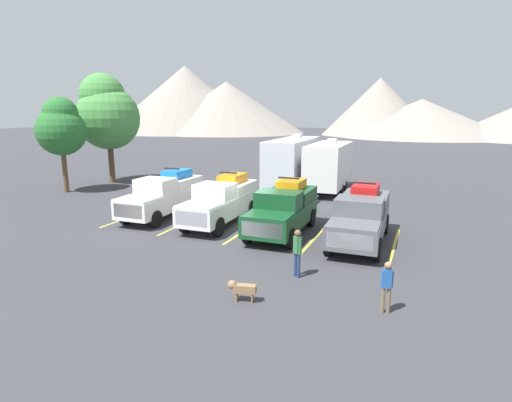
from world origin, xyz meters
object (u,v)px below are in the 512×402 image
person_a (387,284)px  dog (241,288)px  camper_trailer_a (293,161)px  pickup_truck_a (164,195)px  pickup_truck_b (222,200)px  pickup_truck_d (361,216)px  person_b (297,250)px  pickup_truck_c (283,209)px  camper_trailer_b (329,165)px

person_a → dog: size_ratio=1.59×
camper_trailer_a → pickup_truck_a: bearing=-111.3°
camper_trailer_a → pickup_truck_b: bearing=-92.5°
pickup_truck_b → pickup_truck_d: size_ratio=1.01×
camper_trailer_a → dog: bearing=-77.0°
dog → pickup_truck_a: bearing=136.2°
pickup_truck_a → person_b: size_ratio=3.45×
pickup_truck_d → person_a: pickup_truck_d is taller
dog → pickup_truck_d: bearing=71.9°
pickup_truck_a → person_b: bearing=-30.5°
person_a → person_b: 3.52m
pickup_truck_c → camper_trailer_a: 11.51m
camper_trailer_b → dog: 18.38m
dog → camper_trailer_b: bearing=94.7°
pickup_truck_a → dog: (8.34, -8.01, -0.76)m
pickup_truck_b → person_a: bearing=-38.1°
pickup_truck_c → pickup_truck_d: (3.60, 0.01, 0.00)m
camper_trailer_a → person_a: bearing=-64.3°
pickup_truck_a → pickup_truck_b: 3.62m
pickup_truck_c → camper_trailer_a: size_ratio=0.62×
pickup_truck_a → camper_trailer_b: size_ratio=0.77×
pickup_truck_a → pickup_truck_c: (7.17, -0.60, -0.01)m
pickup_truck_a → pickup_truck_d: (10.77, -0.59, -0.00)m
pickup_truck_b → pickup_truck_d: (7.15, -0.48, -0.00)m
pickup_truck_c → pickup_truck_b: bearing=172.0°
pickup_truck_a → pickup_truck_b: size_ratio=1.00×
pickup_truck_d → person_b: size_ratio=3.41×
pickup_truck_b → camper_trailer_b: (3.21, 10.35, 0.78)m
dog → pickup_truck_c: bearing=99.0°
person_a → pickup_truck_b: bearing=141.9°
pickup_truck_b → camper_trailer_a: 10.60m
camper_trailer_a → camper_trailer_b: camper_trailer_a is taller
person_a → dog: person_a is taller
pickup_truck_d → pickup_truck_c: bearing=-179.8°
pickup_truck_d → person_a: size_ratio=3.77×
pickup_truck_b → person_b: (5.74, -5.40, -0.20)m
camper_trailer_b → dog: size_ratio=7.87×
pickup_truck_d → dog: 7.84m
pickup_truck_b → person_a: 11.30m
pickup_truck_b → pickup_truck_d: bearing=-3.9°
pickup_truck_b → camper_trailer_a: (0.46, 10.55, 0.91)m
pickup_truck_a → pickup_truck_b: pickup_truck_a is taller
pickup_truck_a → camper_trailer_a: bearing=68.7°
pickup_truck_a → camper_trailer_b: (6.83, 10.24, 0.78)m
pickup_truck_d → camper_trailer_a: bearing=121.2°
pickup_truck_c → pickup_truck_d: 3.60m
camper_trailer_b → camper_trailer_a: bearing=175.7°
camper_trailer_a → person_b: size_ratio=5.22×
camper_trailer_b → person_b: (2.53, -15.75, -0.98)m
pickup_truck_b → person_a: size_ratio=3.82×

